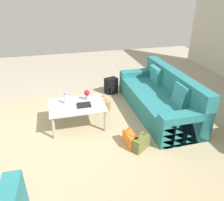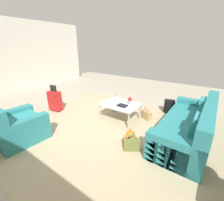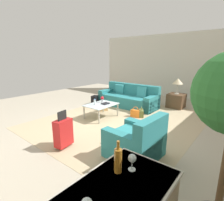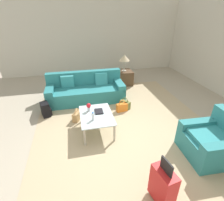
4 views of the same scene
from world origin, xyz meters
name	(u,v)px [view 3 (image 3 of 4)]	position (x,y,z in m)	size (l,w,h in m)	color
ground_plane	(105,124)	(0.00, 0.00, 0.00)	(12.00, 12.00, 0.00)	#A89E89
wall_left	(172,66)	(-5.06, 0.00, 1.55)	(0.12, 8.00, 3.10)	beige
area_rug	(122,120)	(-0.60, 0.20, 0.00)	(5.20, 4.40, 0.01)	tan
couch	(129,99)	(-2.20, -0.60, 0.30)	(0.94, 2.42, 0.89)	teal
armchair	(137,143)	(0.90, 1.67, 0.30)	(1.00, 1.00, 0.90)	teal
coffee_table	(101,106)	(-0.40, -0.50, 0.41)	(1.03, 0.76, 0.46)	silver
water_bottle	(95,102)	(-0.20, -0.60, 0.56)	(0.06, 0.06, 0.20)	silver
coffee_table_book	(105,103)	(-0.52, -0.42, 0.48)	(0.26, 0.19, 0.03)	black
flower_vase	(102,99)	(-0.62, -0.65, 0.58)	(0.11, 0.11, 0.21)	#B2B7BC
side_table	(176,101)	(-3.20, 1.00, 0.28)	(0.62, 0.62, 0.55)	#513823
table_lamp	(178,81)	(-3.20, 1.00, 1.05)	(0.40, 0.40, 0.62)	#ADA899
wine_glass_leftmost	(132,159)	(2.50, 2.56, 1.09)	(0.08, 0.08, 0.15)	silver
wine_bottle_amber	(118,160)	(2.60, 2.48, 1.09)	(0.07, 0.07, 0.30)	brown
suitcase_red	(63,132)	(1.60, 0.20, 0.36)	(0.43, 0.28, 0.85)	red
handbag_orange	(135,113)	(-1.17, 0.36, 0.13)	(0.19, 0.34, 0.36)	orange
handbag_tan	(103,108)	(-1.00, -0.95, 0.13)	(0.35, 0.27, 0.36)	tan
handbag_olive	(141,113)	(-1.32, 0.50, 0.13)	(0.34, 0.29, 0.36)	olive
backpack_black	(95,100)	(-1.40, -1.79, 0.19)	(0.35, 0.32, 0.40)	black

